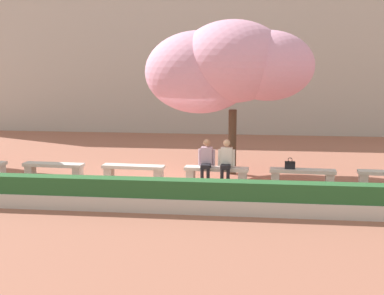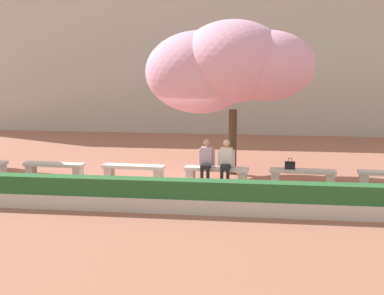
{
  "view_description": "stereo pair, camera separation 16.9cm",
  "coord_description": "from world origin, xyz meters",
  "px_view_note": "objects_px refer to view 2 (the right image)",
  "views": [
    {
      "loc": [
        2.46,
        -15.72,
        3.65
      ],
      "look_at": [
        0.51,
        0.2,
        1.0
      ],
      "focal_mm": 50.0,
      "sensor_mm": 36.0,
      "label": 1
    },
    {
      "loc": [
        2.62,
        -15.7,
        3.65
      ],
      "look_at": [
        0.51,
        0.2,
        1.0
      ],
      "focal_mm": 50.0,
      "sensor_mm": 36.0,
      "label": 2
    }
  ],
  "objects_px": {
    "cherry_tree_main": "(229,66)",
    "stone_bench_east_end": "(302,174)",
    "stone_bench_near_east": "(216,172)",
    "stone_bench_center": "(134,170)",
    "handbag": "(290,165)",
    "stone_bench_near_west": "(54,167)",
    "person_seated_left": "(206,159)",
    "person_seated_right": "(226,160)"
  },
  "relations": [
    {
      "from": "stone_bench_east_end",
      "to": "person_seated_right",
      "type": "xyz_separation_m",
      "value": [
        -2.26,
        -0.05,
        0.39
      ]
    },
    {
      "from": "stone_bench_near_west",
      "to": "cherry_tree_main",
      "type": "height_order",
      "value": "cherry_tree_main"
    },
    {
      "from": "stone_bench_near_east",
      "to": "stone_bench_center",
      "type": "bearing_deg",
      "value": 180.0
    },
    {
      "from": "person_seated_right",
      "to": "person_seated_left",
      "type": "bearing_deg",
      "value": -180.0
    },
    {
      "from": "stone_bench_near_west",
      "to": "stone_bench_center",
      "type": "xyz_separation_m",
      "value": [
        2.55,
        0.0,
        0.0
      ]
    },
    {
      "from": "stone_bench_east_end",
      "to": "person_seated_left",
      "type": "xyz_separation_m",
      "value": [
        -2.85,
        -0.05,
        0.39
      ]
    },
    {
      "from": "cherry_tree_main",
      "to": "handbag",
      "type": "bearing_deg",
      "value": -32.71
    },
    {
      "from": "person_seated_right",
      "to": "handbag",
      "type": "distance_m",
      "value": 1.89
    },
    {
      "from": "stone_bench_near_east",
      "to": "person_seated_right",
      "type": "relative_size",
      "value": 1.5
    },
    {
      "from": "stone_bench_center",
      "to": "stone_bench_near_east",
      "type": "xyz_separation_m",
      "value": [
        2.55,
        0.0,
        0.0
      ]
    },
    {
      "from": "stone_bench_near_east",
      "to": "person_seated_left",
      "type": "height_order",
      "value": "person_seated_left"
    },
    {
      "from": "stone_bench_near_east",
      "to": "person_seated_right",
      "type": "xyz_separation_m",
      "value": [
        0.29,
        -0.05,
        0.39
      ]
    },
    {
      "from": "stone_bench_center",
      "to": "handbag",
      "type": "height_order",
      "value": "handbag"
    },
    {
      "from": "stone_bench_center",
      "to": "handbag",
      "type": "xyz_separation_m",
      "value": [
        4.73,
        0.01,
        0.27
      ]
    },
    {
      "from": "stone_bench_near_west",
      "to": "stone_bench_east_end",
      "type": "distance_m",
      "value": 7.65
    },
    {
      "from": "stone_bench_east_end",
      "to": "person_seated_left",
      "type": "bearing_deg",
      "value": -178.92
    },
    {
      "from": "person_seated_left",
      "to": "person_seated_right",
      "type": "bearing_deg",
      "value": 0.0
    },
    {
      "from": "person_seated_left",
      "to": "person_seated_right",
      "type": "height_order",
      "value": "same"
    },
    {
      "from": "person_seated_left",
      "to": "person_seated_right",
      "type": "distance_m",
      "value": 0.59
    },
    {
      "from": "stone_bench_near_east",
      "to": "handbag",
      "type": "bearing_deg",
      "value": 0.22
    },
    {
      "from": "stone_bench_near_west",
      "to": "person_seated_left",
      "type": "height_order",
      "value": "person_seated_left"
    },
    {
      "from": "person_seated_right",
      "to": "handbag",
      "type": "bearing_deg",
      "value": 1.88
    },
    {
      "from": "stone_bench_center",
      "to": "person_seated_left",
      "type": "xyz_separation_m",
      "value": [
        2.25,
        -0.05,
        0.39
      ]
    },
    {
      "from": "stone_bench_center",
      "to": "cherry_tree_main",
      "type": "bearing_deg",
      "value": 23.6
    },
    {
      "from": "stone_bench_east_end",
      "to": "person_seated_left",
      "type": "height_order",
      "value": "person_seated_left"
    },
    {
      "from": "handbag",
      "to": "cherry_tree_main",
      "type": "xyz_separation_m",
      "value": [
        -1.91,
        1.22,
        2.85
      ]
    },
    {
      "from": "stone_bench_near_east",
      "to": "cherry_tree_main",
      "type": "bearing_deg",
      "value": 77.55
    },
    {
      "from": "cherry_tree_main",
      "to": "stone_bench_east_end",
      "type": "bearing_deg",
      "value": -28.43
    },
    {
      "from": "person_seated_right",
      "to": "stone_bench_center",
      "type": "bearing_deg",
      "value": 178.92
    },
    {
      "from": "handbag",
      "to": "cherry_tree_main",
      "type": "distance_m",
      "value": 3.64
    },
    {
      "from": "person_seated_right",
      "to": "stone_bench_near_west",
      "type": "bearing_deg",
      "value": 179.43
    },
    {
      "from": "stone_bench_near_west",
      "to": "person_seated_right",
      "type": "xyz_separation_m",
      "value": [
        5.4,
        -0.05,
        0.39
      ]
    },
    {
      "from": "person_seated_left",
      "to": "handbag",
      "type": "xyz_separation_m",
      "value": [
        2.48,
        0.06,
        -0.12
      ]
    },
    {
      "from": "stone_bench_east_end",
      "to": "handbag",
      "type": "xyz_separation_m",
      "value": [
        -0.37,
        0.01,
        0.27
      ]
    },
    {
      "from": "stone_bench_near_east",
      "to": "cherry_tree_main",
      "type": "distance_m",
      "value": 3.37
    },
    {
      "from": "stone_bench_near_west",
      "to": "person_seated_left",
      "type": "distance_m",
      "value": 4.82
    },
    {
      "from": "stone_bench_center",
      "to": "stone_bench_east_end",
      "type": "xyz_separation_m",
      "value": [
        5.1,
        0.0,
        0.0
      ]
    },
    {
      "from": "person_seated_left",
      "to": "stone_bench_near_east",
      "type": "bearing_deg",
      "value": 10.13
    },
    {
      "from": "stone_bench_near_west",
      "to": "stone_bench_center",
      "type": "distance_m",
      "value": 2.55
    },
    {
      "from": "person_seated_left",
      "to": "handbag",
      "type": "bearing_deg",
      "value": 1.43
    },
    {
      "from": "person_seated_right",
      "to": "cherry_tree_main",
      "type": "distance_m",
      "value": 3.02
    },
    {
      "from": "stone_bench_near_west",
      "to": "stone_bench_center",
      "type": "bearing_deg",
      "value": 0.0
    }
  ]
}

